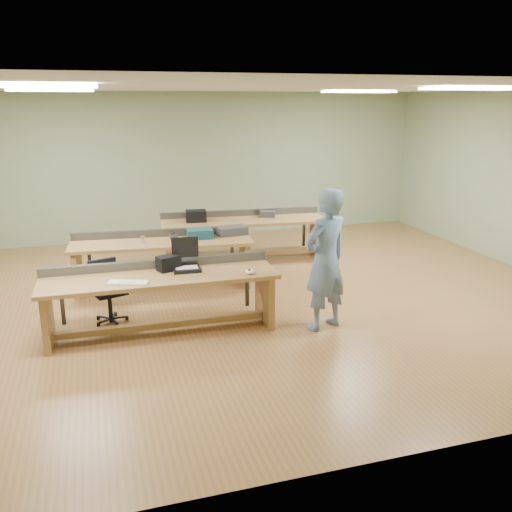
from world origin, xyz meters
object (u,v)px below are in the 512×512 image
(workbench_mid, at_px, (163,253))
(parts_bin_teal, at_px, (200,233))
(mug, at_px, (174,237))
(drinks_can, at_px, (143,240))
(camera_bag, at_px, (169,263))
(workbench_front, at_px, (161,290))
(workbench_back, at_px, (244,229))
(laptop_base, at_px, (187,269))
(task_chair, at_px, (109,299))
(parts_bin_grey, at_px, (232,230))
(person, at_px, (325,260))

(workbench_mid, height_order, parts_bin_teal, parts_bin_teal)
(mug, bearing_deg, drinks_can, -174.87)
(camera_bag, xyz_separation_m, drinks_can, (-0.19, 1.45, -0.04))
(workbench_front, distance_m, workbench_back, 3.38)
(laptop_base, height_order, camera_bag, camera_bag)
(camera_bag, relative_size, drinks_can, 2.51)
(workbench_front, xyz_separation_m, task_chair, (-0.63, 0.53, -0.26))
(workbench_front, relative_size, mug, 21.52)
(workbench_mid, bearing_deg, laptop_base, -80.23)
(parts_bin_teal, xyz_separation_m, mug, (-0.42, -0.05, -0.02))
(workbench_back, distance_m, parts_bin_grey, 1.18)
(parts_bin_grey, bearing_deg, drinks_can, -173.31)
(camera_bag, xyz_separation_m, task_chair, (-0.76, 0.37, -0.54))
(workbench_front, relative_size, workbench_mid, 1.03)
(camera_bag, xyz_separation_m, parts_bin_grey, (1.24, 1.62, -0.03))
(parts_bin_teal, bearing_deg, parts_bin_grey, 7.47)
(workbench_front, xyz_separation_m, parts_bin_grey, (1.38, 1.78, 0.26))
(workbench_back, bearing_deg, parts_bin_grey, -110.33)
(camera_bag, distance_m, parts_bin_grey, 2.04)
(mug, bearing_deg, parts_bin_teal, 7.45)
(drinks_can, bearing_deg, workbench_front, -88.14)
(person, height_order, drinks_can, person)
(workbench_front, distance_m, drinks_can, 1.63)
(workbench_front, xyz_separation_m, laptop_base, (0.35, 0.08, 0.21))
(camera_bag, bearing_deg, drinks_can, 76.54)
(workbench_mid, relative_size, drinks_can, 25.42)
(workbench_mid, height_order, workbench_back, same)
(workbench_mid, height_order, parts_bin_grey, parts_bin_grey)
(workbench_mid, height_order, mug, workbench_mid)
(parts_bin_teal, bearing_deg, person, -61.87)
(workbench_front, relative_size, person, 1.60)
(workbench_mid, xyz_separation_m, camera_bag, (-0.11, -1.53, 0.29))
(task_chair, relative_size, mug, 6.09)
(person, distance_m, parts_bin_grey, 2.36)
(workbench_front, height_order, mug, workbench_front)
(parts_bin_grey, height_order, drinks_can, parts_bin_grey)
(camera_bag, relative_size, mug, 2.06)
(workbench_back, relative_size, parts_bin_grey, 6.51)
(laptop_base, bearing_deg, workbench_mid, 97.29)
(workbench_front, bearing_deg, workbench_mid, 82.84)
(drinks_can, bearing_deg, parts_bin_teal, 6.22)
(workbench_back, xyz_separation_m, laptop_base, (-1.51, -2.74, 0.21))
(laptop_base, bearing_deg, camera_bag, 162.93)
(workbench_mid, relative_size, camera_bag, 10.11)
(person, bearing_deg, drinks_can, -66.24)
(workbench_back, height_order, drinks_can, same)
(person, bearing_deg, parts_bin_grey, -95.11)
(laptop_base, distance_m, drinks_can, 1.59)
(task_chair, bearing_deg, parts_bin_grey, 13.40)
(person, relative_size, mug, 13.42)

